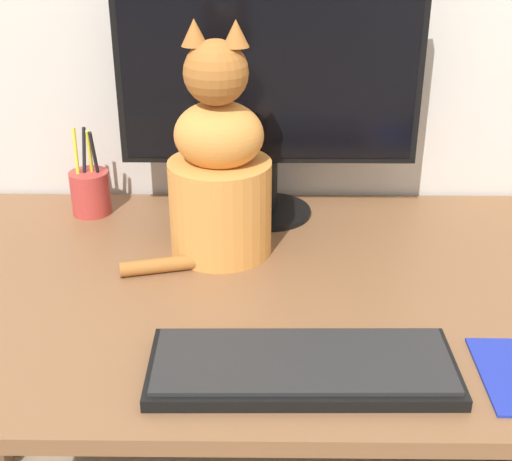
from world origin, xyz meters
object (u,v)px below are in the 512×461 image
(monitor, at_px, (269,90))
(cat, at_px, (219,172))
(keyboard, at_px, (302,366))
(pen_cup, at_px, (90,191))

(monitor, relative_size, cat, 1.38)
(monitor, xyz_separation_m, cat, (-0.09, -0.16, -0.10))
(cat, bearing_deg, monitor, 67.54)
(monitor, bearing_deg, cat, -118.35)
(keyboard, height_order, cat, cat)
(cat, relative_size, pen_cup, 2.33)
(keyboard, bearing_deg, monitor, 94.17)
(monitor, relative_size, keyboard, 1.36)
(pen_cup, bearing_deg, monitor, -0.65)
(monitor, xyz_separation_m, pen_cup, (-0.35, 0.00, -0.20))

